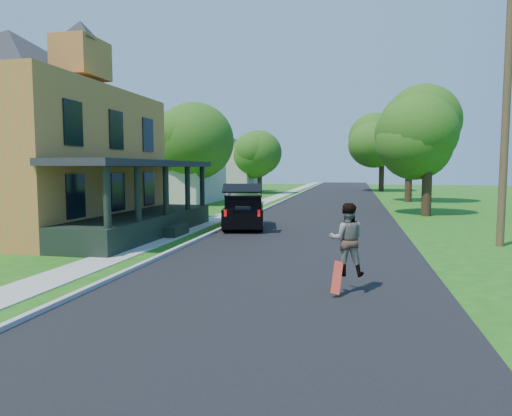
% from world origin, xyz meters
% --- Properties ---
extents(ground, '(140.00, 140.00, 0.00)m').
position_xyz_m(ground, '(0.00, 0.00, 0.00)').
color(ground, '#225711').
rests_on(ground, ground).
extents(street, '(8.00, 120.00, 0.02)m').
position_xyz_m(street, '(0.00, 20.00, 0.00)').
color(street, black).
rests_on(street, ground).
extents(curb, '(0.15, 120.00, 0.12)m').
position_xyz_m(curb, '(-4.05, 20.00, 0.00)').
color(curb, '#A1A19C').
rests_on(curb, ground).
extents(sidewalk, '(1.30, 120.00, 0.03)m').
position_xyz_m(sidewalk, '(-5.60, 20.00, 0.00)').
color(sidewalk, '#9A9A92').
rests_on(sidewalk, ground).
extents(front_walk, '(6.50, 1.20, 0.03)m').
position_xyz_m(front_walk, '(-9.50, 6.00, 0.00)').
color(front_walk, '#9A9A92').
rests_on(front_walk, ground).
extents(main_house, '(15.56, 15.56, 10.10)m').
position_xyz_m(main_house, '(-12.80, 5.99, 4.92)').
color(main_house, '#B38034').
rests_on(main_house, ground).
extents(neighbor_house_mid, '(12.78, 12.78, 8.30)m').
position_xyz_m(neighbor_house_mid, '(-13.50, 24.00, 4.19)').
color(neighbor_house_mid, beige).
rests_on(neighbor_house_mid, ground).
extents(neighbor_house_far, '(12.78, 12.78, 8.30)m').
position_xyz_m(neighbor_house_far, '(-13.50, 40.00, 4.19)').
color(neighbor_house_far, beige).
rests_on(neighbor_house_far, ground).
extents(black_suv, '(2.58, 4.85, 2.15)m').
position_xyz_m(black_suv, '(-3.20, 9.00, 0.82)').
color(black_suv, black).
rests_on(black_suv, ground).
extents(skateboarder, '(0.84, 0.68, 1.63)m').
position_xyz_m(skateboarder, '(1.69, -1.36, 1.22)').
color(skateboarder, black).
rests_on(skateboarder, ground).
extents(skateboard, '(0.26, 0.41, 0.71)m').
position_xyz_m(skateboard, '(1.50, -1.73, 0.40)').
color(skateboard, red).
rests_on(skateboard, ground).
extents(tree_left_mid, '(6.53, 6.30, 8.60)m').
position_xyz_m(tree_left_mid, '(-10.54, 21.97, 5.53)').
color(tree_left_mid, black).
rests_on(tree_left_mid, ground).
extents(tree_left_far, '(6.46, 6.24, 7.64)m').
position_xyz_m(tree_left_far, '(-8.41, 37.48, 4.94)').
color(tree_left_far, black).
rests_on(tree_left_far, ground).
extents(tree_right_near, '(5.51, 5.60, 7.60)m').
position_xyz_m(tree_right_near, '(5.95, 16.65, 5.01)').
color(tree_right_near, black).
rests_on(tree_right_near, ground).
extents(tree_right_mid, '(6.25, 6.03, 9.44)m').
position_xyz_m(tree_right_mid, '(6.18, 28.18, 6.34)').
color(tree_right_mid, black).
rests_on(tree_right_mid, ground).
extents(tree_right_far, '(7.32, 7.40, 9.80)m').
position_xyz_m(tree_right_far, '(4.97, 45.89, 6.31)').
color(tree_right_far, black).
rests_on(tree_right_far, ground).
extents(utility_pole_near, '(1.64, 0.27, 10.10)m').
position_xyz_m(utility_pole_near, '(7.00, 6.11, 5.20)').
color(utility_pole_near, '#3E281C').
rests_on(utility_pole_near, ground).
extents(utility_pole_far, '(1.68, 0.43, 9.58)m').
position_xyz_m(utility_pole_far, '(7.00, 36.83, 4.94)').
color(utility_pole_far, '#3E281C').
rests_on(utility_pole_far, ground).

